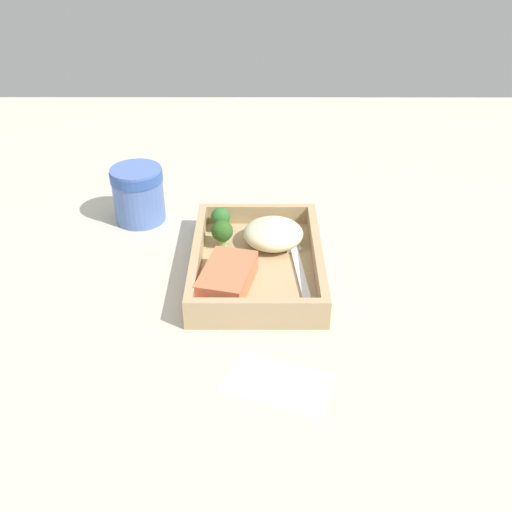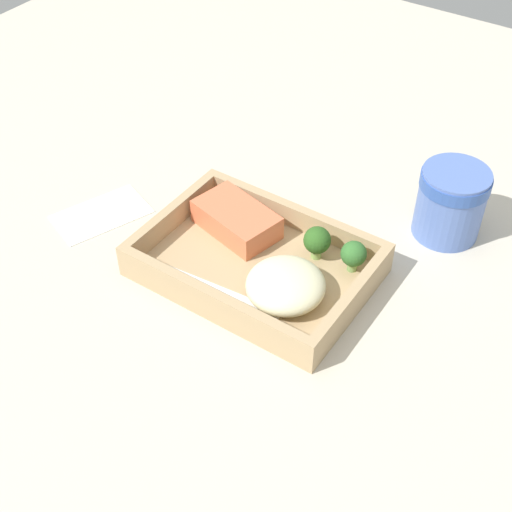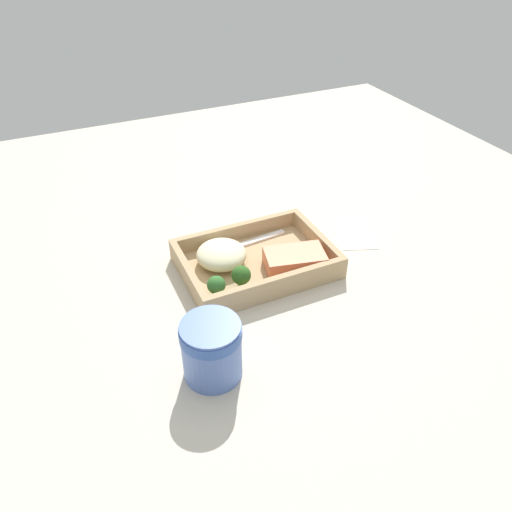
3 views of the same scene
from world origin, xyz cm
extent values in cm
cube|color=beige|center=(0.00, 0.00, -1.00)|extent=(160.00, 160.00, 2.00)
cube|color=tan|center=(0.00, 0.00, 0.60)|extent=(26.41, 18.56, 1.20)
cube|color=tan|center=(0.00, -8.68, 2.72)|extent=(26.41, 1.20, 3.04)
cube|color=tan|center=(0.00, 8.68, 2.72)|extent=(26.41, 1.20, 3.04)
cube|color=tan|center=(-12.61, 0.00, 2.72)|extent=(1.20, 16.16, 3.04)
cube|color=tan|center=(12.61, 0.00, 2.72)|extent=(1.20, 16.16, 3.04)
cube|color=#E17049|center=(-5.61, 4.04, 2.79)|extent=(11.52, 8.42, 3.18)
ellipsoid|color=beige|center=(5.62, -2.47, 3.11)|extent=(8.92, 9.04, 3.81)
cylinder|color=#749D56|center=(9.70, 5.69, 2.03)|extent=(1.16, 1.16, 1.66)
sphere|color=#32692C|center=(9.70, 5.69, 3.70)|extent=(3.05, 3.05, 3.05)
cylinder|color=#88AD5C|center=(5.11, 5.22, 2.08)|extent=(1.25, 1.25, 1.75)
sphere|color=#2D5A1F|center=(5.11, 5.22, 3.86)|extent=(3.28, 3.28, 3.28)
cube|color=white|center=(-2.81, -6.16, 1.42)|extent=(12.45, 2.18, 0.44)
cube|color=white|center=(5.06, -5.47, 1.42)|extent=(3.58, 2.49, 0.44)
cylinder|color=#5270B9|center=(15.60, 19.47, 4.61)|extent=(8.23, 8.23, 9.22)
cylinder|color=#3356A8|center=(15.60, 19.47, 7.99)|extent=(8.48, 8.48, 1.66)
cube|color=white|center=(-22.70, -2.25, 0.12)|extent=(10.86, 13.60, 0.24)
camera|label=1|loc=(-72.19, -0.14, 49.21)|focal=42.00mm
camera|label=2|loc=(33.76, -50.20, 59.39)|focal=50.00mm
camera|label=3|loc=(29.78, 64.76, 55.34)|focal=35.00mm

